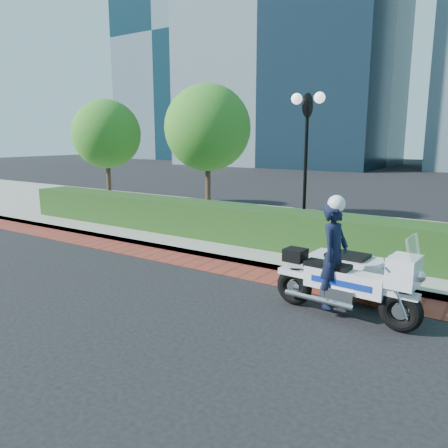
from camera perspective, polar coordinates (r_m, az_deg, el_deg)
The scene contains 9 objects.
ground at distance 9.80m, azimuth -7.73°, elevation -7.30°, with size 120.00×120.00×0.00m, color black.
brick_strip at distance 10.91m, azimuth -2.50°, elevation -5.23°, with size 60.00×1.00×0.01m, color maroon.
sidewalk at distance 14.65m, azimuth 7.94°, elevation -0.76°, with size 60.00×8.00×0.15m, color gray.
hedge_main at distance 12.46m, azimuth 3.18°, elevation -0.09°, with size 18.00×1.20×1.00m, color black.
lamppost at distance 13.19m, azimuth 10.71°, elevation 10.46°, with size 1.02×0.70×4.21m.
tree_a at distance 20.28m, azimuth -15.11°, elevation 11.25°, with size 3.00×3.00×4.58m.
tree_b at distance 16.56m, azimuth -2.16°, elevation 12.42°, with size 3.20×3.20×4.89m.
tower_far_left at distance 69.10m, azimuth -5.15°, elevation 22.86°, with size 16.00×14.00×34.00m, color black.
police_motorcycle at distance 8.24m, azimuth 15.78°, elevation -5.89°, with size 2.65×1.93×2.14m.
Camera 1 is at (6.19, -6.93, 3.11)m, focal length 35.00 mm.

